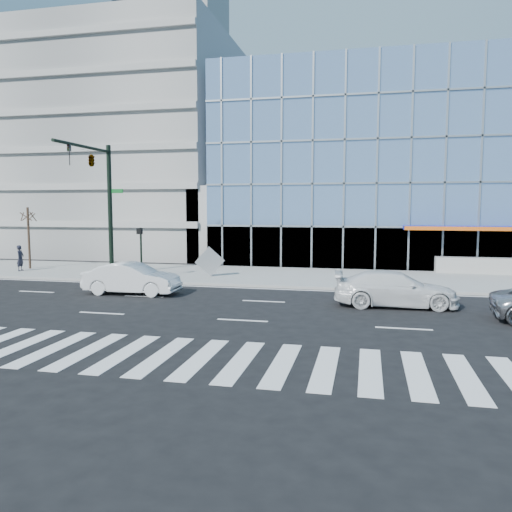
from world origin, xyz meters
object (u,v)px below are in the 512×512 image
Objects in this scene: white_suv at (395,289)px; street_tree_near at (28,216)px; traffic_signal at (97,176)px; ped_signal_post at (141,245)px; pedestrian at (20,258)px; tilted_panel at (210,261)px; white_sedan at (132,278)px.

street_tree_near is at bearing 69.42° from white_suv.
traffic_signal is 2.67× the size of ped_signal_post.
pedestrian is at bearing 171.89° from ped_signal_post.
pedestrian is at bearing 72.03° from white_suv.
tilted_panel reaches higher than pedestrian.
tilted_panel is (-10.59, 6.28, 0.29)m from white_suv.
ped_signal_post is at bearing 176.99° from tilted_panel.
ped_signal_post is 0.56× the size of white_suv.
traffic_signal is 4.75m from ped_signal_post.
ped_signal_post reaches higher than white_suv.
pedestrian reaches higher than white_sedan.
traffic_signal reaches higher than tilted_panel.
traffic_signal reaches higher than street_tree_near.
white_sedan is 12.34m from pedestrian.
pedestrian is at bearing 156.40° from tilted_panel.
street_tree_near is at bearing 157.29° from traffic_signal.
white_suv is (23.90, -7.35, -3.00)m from street_tree_near.
white_suv is at bearing -18.40° from ped_signal_post.
white_suv is at bearing -17.09° from street_tree_near.
street_tree_near reaches higher than white_sedan.
street_tree_near is 13.63m from tilted_panel.
pedestrian is (-23.68, 6.11, 0.23)m from white_suv.
pedestrian is (-6.78, 1.70, -5.16)m from traffic_signal.
ped_signal_post is at bearing 18.86° from white_sedan.
white_suv is 12.78m from white_sedan.
tilted_panel is (13.32, -1.07, -2.71)m from street_tree_near.
tilted_panel is (13.09, 0.17, 0.07)m from pedestrian.
tilted_panel is at bearing 55.83° from white_suv.
white_suv is 1.12× the size of white_sedan.
traffic_signal reaches higher than ped_signal_post.
white_suv is 12.31m from tilted_panel.
pedestrian reaches higher than white_suv.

